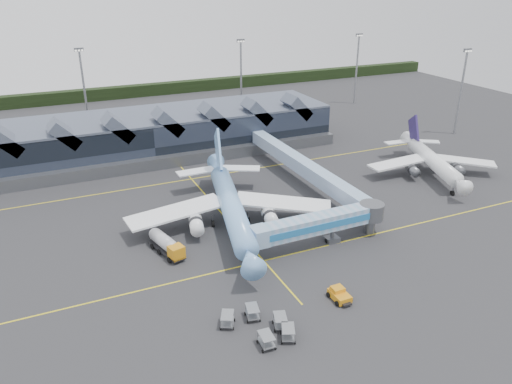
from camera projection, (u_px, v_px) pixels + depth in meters
name	position (u px, v px, depth m)	size (l,w,h in m)	color
ground	(243.00, 237.00, 82.15)	(260.00, 260.00, 0.00)	#2B2C2E
taxi_stripes	(222.00, 213.00, 90.49)	(120.00, 60.00, 0.01)	yellow
tree_line_far	(120.00, 92.00, 173.11)	(260.00, 4.00, 4.00)	black
terminal	(145.00, 135.00, 117.78)	(90.00, 22.25, 12.52)	black
light_masts	(224.00, 82.00, 137.43)	(132.40, 42.56, 22.45)	gray
main_airliner	(230.00, 204.00, 85.06)	(35.02, 40.95, 13.27)	#74B0EB
regional_jet	(431.00, 159.00, 106.88)	(26.61, 29.78, 10.51)	white
jet_bridge	(328.00, 222.00, 78.97)	(23.66, 4.08, 5.46)	#79A9CB
fuel_truck	(166.00, 244.00, 77.06)	(4.04, 8.60, 2.87)	black
pushback_tug	(339.00, 295.00, 66.29)	(2.33, 3.67, 1.61)	orange
baggage_carts	(263.00, 325.00, 60.34)	(8.11, 8.06, 1.64)	gray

